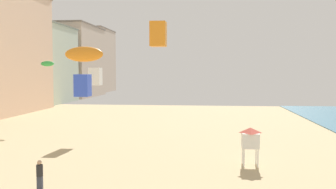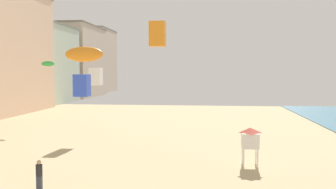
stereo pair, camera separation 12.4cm
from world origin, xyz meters
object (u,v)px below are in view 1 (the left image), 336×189
(kite_orange_parafoil, at_px, (84,54))
(lifeguard_stand, at_px, (250,138))
(kite_flyer, at_px, (40,174))
(kite_white_box, at_px, (95,76))
(kite_blue_box, at_px, (83,85))
(kite_orange_box, at_px, (158,34))
(kite_green_parafoil, at_px, (47,64))

(kite_orange_parafoil, bearing_deg, lifeguard_stand, -4.84)
(kite_flyer, xyz_separation_m, kite_white_box, (-1.86, 15.87, 4.86))
(lifeguard_stand, distance_m, kite_blue_box, 11.88)
(kite_flyer, relative_size, kite_orange_parafoil, 0.59)
(kite_orange_box, bearing_deg, kite_green_parafoil, 127.35)
(kite_green_parafoil, bearing_deg, kite_orange_parafoil, -57.35)
(kite_flyer, xyz_separation_m, kite_green_parafoil, (-9.29, 21.83, 6.20))
(kite_blue_box, bearing_deg, kite_green_parafoil, 118.09)
(kite_blue_box, distance_m, kite_orange_parafoil, 8.23)
(kite_green_parafoil, bearing_deg, kite_white_box, -38.76)
(kite_green_parafoil, height_order, kite_white_box, kite_green_parafoil)
(kite_white_box, bearing_deg, kite_blue_box, -74.95)
(lifeguard_stand, bearing_deg, kite_white_box, 156.46)
(kite_blue_box, xyz_separation_m, kite_orange_box, (3.60, 1.90, 2.72))
(kite_flyer, distance_m, kite_white_box, 16.70)
(kite_blue_box, bearing_deg, lifeguard_stand, 35.91)
(lifeguard_stand, bearing_deg, kite_green_parafoil, 155.09)
(kite_orange_parafoil, relative_size, kite_green_parafoil, 1.79)
(lifeguard_stand, xyz_separation_m, kite_orange_parafoil, (-11.65, 0.99, 5.65))
(kite_flyer, bearing_deg, kite_white_box, -70.22)
(lifeguard_stand, height_order, kite_orange_box, kite_orange_box)
(kite_orange_parafoil, bearing_deg, kite_white_box, 102.03)
(kite_blue_box, distance_m, kite_green_parafoil, 24.98)
(lifeguard_stand, bearing_deg, kite_blue_box, -132.61)
(kite_blue_box, bearing_deg, kite_flyer, 176.31)
(kite_flyer, relative_size, kite_green_parafoil, 1.05)
(lifeguard_stand, height_order, kite_green_parafoil, kite_green_parafoil)
(kite_orange_parafoil, xyz_separation_m, kite_white_box, (-1.80, 8.43, -1.72))
(kite_blue_box, height_order, kite_orange_parafoil, kite_orange_parafoil)
(kite_blue_box, relative_size, kite_orange_parafoil, 0.40)
(kite_flyer, height_order, lifeguard_stand, lifeguard_stand)
(kite_white_box, bearing_deg, kite_orange_box, -60.77)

